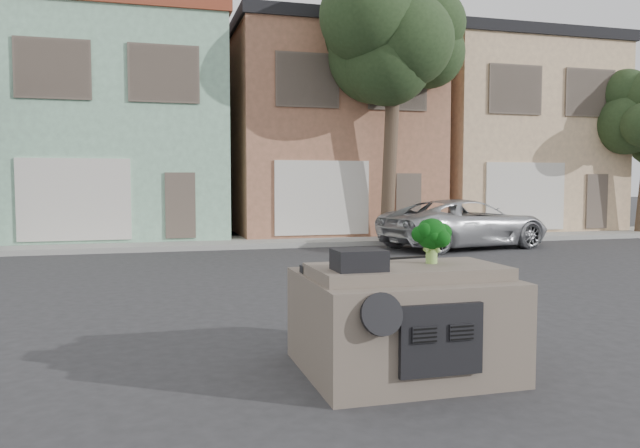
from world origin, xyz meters
name	(u,v)px	position (x,y,z in m)	size (l,w,h in m)	color
ground_plane	(322,312)	(0.00, 0.00, 0.00)	(120.00, 120.00, 0.00)	#303033
sidewalk	(231,242)	(0.00, 10.50, 0.07)	(40.00, 3.00, 0.15)	gray
townhouse_mint	(117,131)	(-3.50, 14.50, 3.77)	(7.20, 8.20, 7.55)	#8DBFA0
townhouse_tan	(320,135)	(4.00, 14.50, 3.77)	(7.20, 8.20, 7.55)	#A0694E
townhouse_beige	(492,139)	(11.50, 14.50, 3.77)	(7.20, 8.20, 7.55)	#D5B087
silver_pickup	(465,248)	(6.58, 7.70, 0.00)	(2.40, 5.21, 1.45)	#B8BABE
tree_near	(390,110)	(5.00, 9.80, 4.25)	(4.40, 4.00, 8.50)	#24381C
car_dashboard	(401,317)	(0.00, -3.00, 0.56)	(2.00, 1.80, 1.12)	#65594E
instrument_hump	(359,260)	(-0.58, -3.35, 1.22)	(0.48, 0.38, 0.20)	black
wiper_arm	(411,257)	(0.28, -2.62, 1.13)	(0.70, 0.03, 0.02)	black
broccoli	(432,240)	(0.31, -3.06, 1.36)	(0.39, 0.39, 0.48)	#07340A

